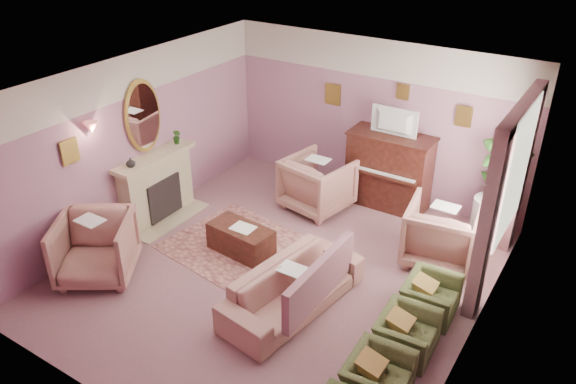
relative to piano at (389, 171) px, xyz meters
The scene contains 47 objects.
floor 2.80m from the piano, 100.57° to the right, with size 5.50×6.00×0.01m, color #8A5C64.
ceiling 3.47m from the piano, 100.57° to the right, with size 5.50×6.00×0.01m, color white.
wall_back 0.96m from the piano, 147.38° to the left, with size 5.50×0.02×2.80m, color slate.
wall_front 5.75m from the piano, 95.03° to the right, with size 5.50×0.02×2.80m, color slate.
wall_left 4.28m from the piano, 140.49° to the right, with size 0.02×6.00×2.80m, color slate.
wall_right 3.58m from the piano, 49.98° to the right, with size 0.02×6.00×2.80m, color slate.
picture_rail_band 1.92m from the piano, 148.20° to the left, with size 5.50×0.01×0.65m, color beige.
stripe_panel 2.66m from the piano, 31.69° to the right, with size 0.01×3.00×2.15m, color #A9B2A2.
fireplace_surround 3.96m from the piano, 141.25° to the right, with size 0.30×1.40×1.10m, color tan.
fireplace_inset 3.89m from the piano, 140.33° to the right, with size 0.18×0.72×0.68m, color black.
fire_ember 3.88m from the piano, 139.95° to the right, with size 0.06×0.54×0.10m, color #FF6904.
mantel_shelf 3.97m from the piano, 140.98° to the right, with size 0.40×1.55×0.07m, color tan.
hearth 3.86m from the piano, 139.37° to the right, with size 0.55×1.50×0.02m, color tan.
mirror_frame 4.21m from the piano, 142.22° to the right, with size 0.04×0.72×1.20m, color #B2973F.
mirror_glass 4.19m from the piano, 142.01° to the right, with size 0.01×0.60×1.06m, color white.
sconce_shade 4.90m from the piano, 131.47° to the right, with size 0.20×0.20×0.16m, color #D6645F.
piano is the anchor object (origin of this frame).
piano_keyshelf 0.36m from the piano, 90.00° to the right, with size 1.30×0.12×0.06m, color #381611.
piano_keys 0.37m from the piano, 90.00° to the right, with size 1.20×0.08×0.02m, color white.
piano_top 0.66m from the piano, ahead, with size 1.45×0.65×0.04m, color #381611.
television 0.95m from the piano, 90.00° to the right, with size 0.80×0.12×0.48m, color black.
print_back_left 1.71m from the piano, 167.85° to the left, with size 0.30×0.03×0.38m, color #B2973F.
print_back_right 1.57m from the piano, 14.93° to the left, with size 0.26×0.03×0.34m, color #B2973F.
print_back_mid 1.38m from the piano, 90.00° to the left, with size 0.22×0.03×0.26m, color #B2973F.
print_left_wall 5.15m from the piano, 129.60° to the right, with size 0.03×0.28×0.36m, color #B2973F.
window_blind 2.69m from the piano, 27.19° to the right, with size 0.03×1.40×1.80m, color beige.
curtain_left 3.02m from the piano, 44.04° to the right, with size 0.16×0.34×2.60m, color #89545F.
curtain_right 2.23m from the piano, ahead, with size 0.16×0.34×2.60m, color #89545F.
pelmet 3.07m from the piano, 28.06° to the right, with size 0.16×2.20×0.16m, color #89545F.
mantel_plant 3.67m from the piano, 147.67° to the right, with size 0.16×0.16×0.28m, color #204B17.
mantel_vase 4.30m from the piano, 135.67° to the right, with size 0.16×0.16×0.16m, color beige.
area_rug 2.86m from the piano, 114.99° to the right, with size 2.50×1.80×0.01m, color #985D56.
coffee_table 2.91m from the piano, 116.08° to the right, with size 1.00×0.50×0.45m, color #3E1D15.
table_paper 2.87m from the piano, 115.18° to the right, with size 0.35×0.28×0.01m, color white.
sofa 3.26m from the piano, 88.51° to the right, with size 0.71×2.13×0.86m, color #AD7969.
sofa_throw 3.29m from the piano, 81.52° to the right, with size 0.11×1.61×0.59m, color #89545F.
floral_armchair_left 1.25m from the piano, 141.30° to the right, with size 1.01×1.01×1.05m, color #AD7969.
floral_armchair_right 1.81m from the piano, 40.75° to the right, with size 1.01×1.01×1.05m, color #AD7969.
floral_armchair_front 4.94m from the piano, 122.19° to the right, with size 1.01×1.01×1.05m, color #AD7969.
olive_chair_b 4.35m from the piano, 67.52° to the right, with size 0.53×0.76×0.66m, color #505B2F.
olive_chair_c 3.61m from the piano, 62.52° to the right, with size 0.53×0.76×0.66m, color #505B2F.
olive_chair_d 2.91m from the piano, 55.01° to the right, with size 0.53×0.76×0.66m, color #505B2F.
side_table 1.81m from the piano, ahead, with size 0.52×0.52×0.70m, color white.
side_plant_big 1.80m from the piano, ahead, with size 0.30×0.30×0.34m, color #204B17.
side_plant_small 1.93m from the piano, ahead, with size 0.16×0.16×0.28m, color #204B17.
palm_pot 1.92m from the piano, ahead, with size 0.34×0.34×0.34m, color brown.
palm_plant 1.90m from the piano, ahead, with size 0.76×0.76×1.44m, color #204B17.
Camera 1 is at (3.71, -5.58, 4.94)m, focal length 35.00 mm.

